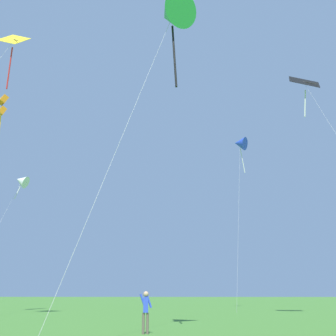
# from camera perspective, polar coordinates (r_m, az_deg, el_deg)

# --- Properties ---
(kite_black_large) EXTENTS (2.73, 11.63, 19.04)m
(kite_black_large) POSITION_cam_1_polar(r_m,az_deg,el_deg) (32.79, 20.37, 11.30)
(kite_black_large) COLOR black
(kite_black_large) RESTS_ON ground_plane
(kite_blue_delta) EXTENTS (3.69, 8.80, 19.79)m
(kite_blue_delta) POSITION_cam_1_polar(r_m,az_deg,el_deg) (45.89, 10.98, 3.71)
(kite_blue_delta) COLOR blue
(kite_blue_delta) RESTS_ON ground_plane
(kite_green_small) EXTENTS (4.91, 6.08, 15.88)m
(kite_green_small) POSITION_cam_1_polar(r_m,az_deg,el_deg) (19.98, 0.67, 22.57)
(kite_green_small) COLOR green
(kite_green_small) RESTS_ON ground_plane
(kite_white_distant) EXTENTS (1.43, 9.22, 13.10)m
(kite_white_distant) POSITION_cam_1_polar(r_m,az_deg,el_deg) (40.12, -21.60, -1.86)
(kite_white_distant) COLOR white
(kite_white_distant) RESTS_ON ground_plane
(kite_yellow_diamond) EXTENTS (4.94, 8.06, 21.22)m
(kite_yellow_diamond) POSITION_cam_1_polar(r_m,az_deg,el_deg) (31.96, -23.08, 16.03)
(kite_yellow_diamond) COLOR yellow
(kite_yellow_diamond) RESTS_ON ground_plane
(kite_orange_box) EXTENTS (4.44, 9.25, 18.77)m
(kite_orange_box) POSITION_cam_1_polar(r_m,az_deg,el_deg) (37.24, -24.14, 8.54)
(kite_orange_box) COLOR orange
(kite_orange_box) RESTS_ON ground_plane
(person_foreground_watcher) EXTENTS (0.54, 0.22, 1.65)m
(person_foreground_watcher) POSITION_cam_1_polar(r_m,az_deg,el_deg) (16.39, -3.45, -20.67)
(person_foreground_watcher) COLOR #665B4C
(person_foreground_watcher) RESTS_ON ground_plane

